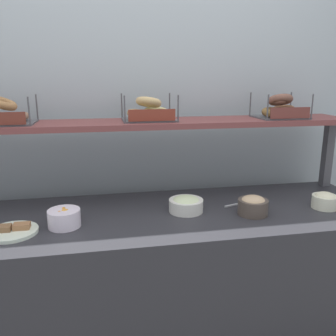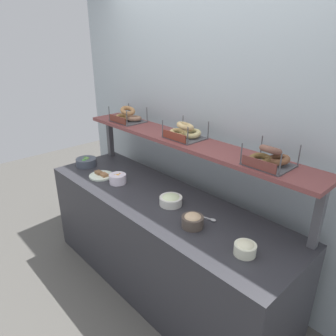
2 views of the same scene
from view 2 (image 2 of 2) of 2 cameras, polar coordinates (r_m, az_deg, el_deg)
The scene contains 16 objects.
ground_plane at distance 2.95m, azimuth -1.40°, elevation -20.26°, with size 8.00×8.00×0.00m, color #595651.
back_wall at distance 2.68m, azimuth 7.21°, elevation 4.91°, with size 3.49×0.06×2.40m, color #A6B4BA.
deli_counter at distance 2.68m, azimuth -1.48°, elevation -13.61°, with size 2.29×0.70×0.85m, color #2D2D33.
shelf_riser_left at distance 3.34m, azimuth -10.58°, elevation 5.60°, with size 0.05×0.05×0.40m, color #4C4C51.
shelf_riser_right at distance 2.02m, azimuth 25.83°, elevation -8.30°, with size 0.05×0.05×0.40m, color #4C4C51.
upper_shelf at distance 2.46m, azimuth 3.05°, elevation 5.02°, with size 2.25×0.32×0.03m, color brown.
bowl_veggie_mix at distance 3.15m, azimuth -14.78°, elevation 1.11°, with size 0.20×0.20×0.09m.
bowl_scallion_spread at distance 2.34m, azimuth 0.45°, elevation -5.89°, with size 0.17×0.17×0.08m.
bowl_hummus at distance 2.09m, azimuth 4.55°, elevation -9.57°, with size 0.15×0.15×0.10m.
bowl_fruit_salad at distance 2.72m, azimuth -9.22°, elevation -1.92°, with size 0.15×0.15×0.09m.
bowl_potato_salad at distance 1.91m, azimuth 13.98°, elevation -14.07°, with size 0.13×0.13×0.08m.
serving_plate_white at distance 2.88m, azimuth -12.17°, elevation -1.32°, with size 0.22×0.22×0.04m.
serving_spoon_near_plate at distance 2.20m, azimuth 7.30°, elevation -9.16°, with size 0.18×0.07×0.01m.
bagel_basket_everything at distance 2.99m, azimuth -7.41°, elevation 9.33°, with size 0.30×0.26×0.15m.
bagel_basket_plain at distance 2.46m, azimuth 3.08°, elevation 6.56°, with size 0.29×0.24×0.14m.
bagel_basket_cinnamon_raisin at distance 2.02m, azimuth 18.06°, elevation 1.75°, with size 0.27×0.26×0.15m.
Camera 2 is at (1.62, -1.42, 2.02)m, focal length 33.20 mm.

